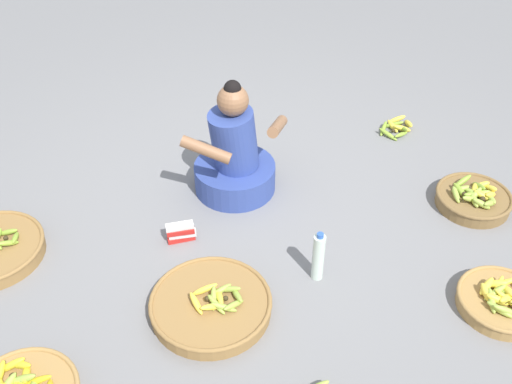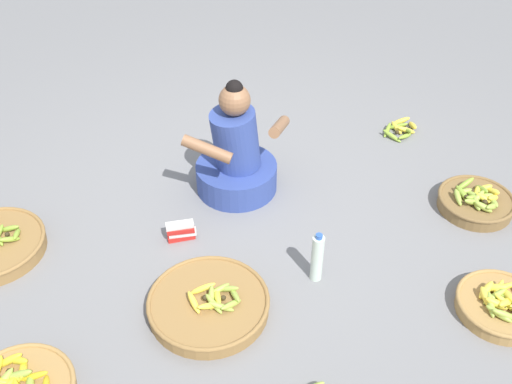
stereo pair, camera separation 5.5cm
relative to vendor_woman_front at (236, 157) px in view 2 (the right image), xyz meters
The scene contains 8 objects.
ground_plane 0.39m from the vendor_woman_front, 91.18° to the right, with size 10.00×10.00×0.00m, color slate.
vendor_woman_front is the anchor object (origin of this frame).
banana_basket_back_right 1.05m from the vendor_woman_front, 111.73° to the right, with size 0.63×0.63×0.14m.
banana_basket_front_left 1.73m from the vendor_woman_front, 51.97° to the right, with size 0.46×0.46×0.15m.
banana_basket_front_center 1.51m from the vendor_woman_front, 23.17° to the right, with size 0.47×0.47×0.16m.
loose_bananas_back_left 1.38m from the vendor_woman_front, 13.96° to the left, with size 0.30×0.26×0.09m.
water_bottle 0.92m from the vendor_woman_front, 75.58° to the right, with size 0.07×0.07×0.32m.
packet_carton_stack 0.61m from the vendor_woman_front, 138.02° to the right, with size 0.17×0.07×0.12m.
Camera 2 is at (-0.66, -2.64, 2.39)m, focal length 41.29 mm.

